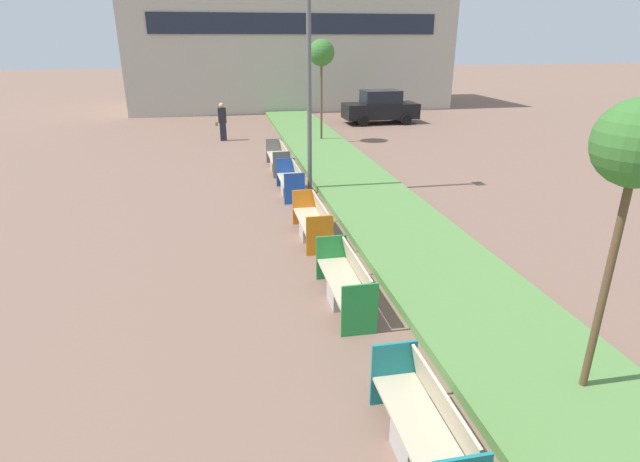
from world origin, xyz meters
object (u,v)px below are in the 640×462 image
Objects in this scene: bench_green_frame at (346,286)px; bench_orange_frame at (313,224)px; bench_teal_frame at (423,431)px; pedestrian_walking at (222,121)px; sapling_tree_far at (321,54)px; bench_blue_frame at (291,183)px; sapling_tree_near at (638,148)px; parked_car_distant at (380,107)px; bench_grey_frame at (279,160)px; street_lamp_post at (309,25)px.

bench_green_frame and bench_orange_frame have the same top height.
pedestrian_walking is (-1.94, 20.19, 0.54)m from bench_teal_frame.
bench_teal_frame is 0.43× the size of sapling_tree_far.
pedestrian_walking is at bearing 101.65° from bench_blue_frame.
sapling_tree_near is 0.96× the size of parked_car_distant.
pedestrian_walking is (-1.94, 6.17, 0.53)m from bench_grey_frame.
bench_blue_frame is at bearing -78.35° from pedestrian_walking.
bench_green_frame and bench_grey_frame have the same top height.
bench_orange_frame is at bearing -90.03° from bench_grey_frame.
pedestrian_walking is at bearing -159.88° from parked_car_distant.
bench_blue_frame is 9.61m from pedestrian_walking.
bench_grey_frame is 0.58× the size of parked_car_distant.
parked_car_distant is at bearing 47.69° from sapling_tree_far.
sapling_tree_near is (1.98, -10.28, -1.50)m from street_lamp_post.
bench_green_frame is 0.48× the size of sapling_tree_far.
bench_grey_frame is at bearing -118.50° from sapling_tree_far.
bench_grey_frame is 0.61× the size of sapling_tree_near.
street_lamp_post is 10.58m from sapling_tree_near.
sapling_tree_near is (2.59, -10.22, 3.10)m from bench_blue_frame.
pedestrian_walking reaches higher than bench_blue_frame.
sapling_tree_near is 18.22m from sapling_tree_far.
bench_orange_frame is 0.23× the size of street_lamp_post.
pedestrian_walking is 0.42× the size of parked_car_distant.
pedestrian_walking reaches higher than bench_orange_frame.
bench_blue_frame is (0.00, 10.80, 0.00)m from bench_teal_frame.
bench_grey_frame is at bearing 89.98° from bench_green_frame.
bench_teal_frame is 0.47× the size of parked_car_distant.
pedestrian_walking is (-1.94, 9.40, 0.54)m from bench_blue_frame.
sapling_tree_near reaches higher than bench_blue_frame.
sapling_tree_far is 5.64m from pedestrian_walking.
sapling_tree_near is (2.59, -13.45, 3.09)m from bench_grey_frame.
street_lamp_post is at bearing -74.71° from pedestrian_walking.
sapling_tree_near is at bearing -75.76° from bench_blue_frame.
bench_blue_frame is 14.67m from parked_car_distant.
bench_blue_frame is 9.14m from sapling_tree_far.
sapling_tree_near is at bearing -79.11° from bench_grey_frame.
bench_teal_frame is 0.49× the size of sapling_tree_near.
sapling_tree_far reaches higher than bench_orange_frame.
pedestrian_walking is at bearing 105.29° from street_lamp_post.
street_lamp_post is 2.16× the size of parked_car_distant.
bench_green_frame is at bearing 129.57° from sapling_tree_near.
bench_blue_frame is at bearing -90.09° from bench_grey_frame.
parked_car_distant is at bearing 79.13° from sapling_tree_near.
bench_green_frame is at bearing -99.75° from sapling_tree_far.
parked_car_distant is at bearing 73.46° from bench_teal_frame.
street_lamp_post is at bearing -79.12° from bench_grey_frame.
sapling_tree_far is (-0.00, 18.21, 0.49)m from sapling_tree_near.
parked_car_distant is (4.43, 23.08, -2.56)m from sapling_tree_near.
parked_car_distant is (7.02, 9.64, 0.54)m from bench_grey_frame.
bench_orange_frame is 6.98m from bench_grey_frame.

